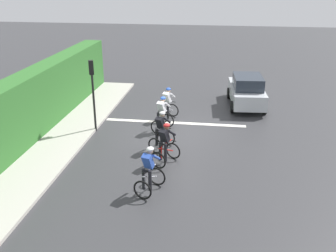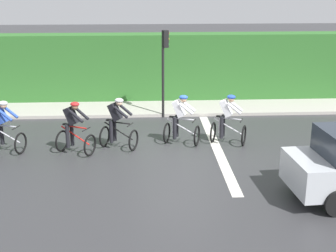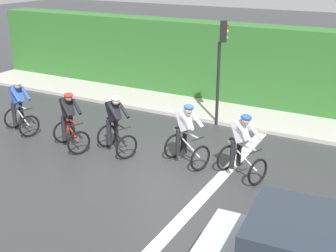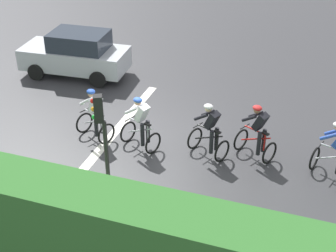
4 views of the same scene
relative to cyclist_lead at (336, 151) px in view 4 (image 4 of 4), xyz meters
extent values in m
plane|color=#333335|center=(-0.03, -5.42, -0.80)|extent=(80.00, 80.00, 0.00)
cube|color=silver|center=(-0.03, -6.66, -0.79)|extent=(7.00, 0.30, 0.01)
torus|color=black|center=(-0.17, -0.52, -0.46)|extent=(0.67, 0.26, 0.68)
cylinder|color=silver|center=(-0.01, -0.04, -0.21)|extent=(0.34, 0.95, 0.51)
cylinder|color=silver|center=(-0.03, -0.09, 0.07)|extent=(0.26, 0.69, 0.04)
cylinder|color=black|center=(-0.14, -0.43, 0.04)|extent=(0.41, 0.16, 0.03)
cylinder|color=#2D51B7|center=(0.08, -0.26, 0.47)|extent=(0.23, 0.48, 0.37)
cylinder|color=#2D51B7|center=(-0.22, -0.16, 0.47)|extent=(0.23, 0.48, 0.37)
torus|color=black|center=(-0.46, -2.68, -0.46)|extent=(0.64, 0.35, 0.68)
torus|color=black|center=(-0.02, -1.76, -0.46)|extent=(0.64, 0.35, 0.68)
cylinder|color=red|center=(-0.24, -2.22, -0.21)|extent=(0.47, 0.91, 0.51)
cylinder|color=red|center=(-0.11, -1.95, -0.18)|extent=(0.04, 0.04, 0.55)
cylinder|color=red|center=(-0.26, -2.27, 0.07)|extent=(0.35, 0.66, 0.04)
cube|color=black|center=(-0.11, -1.95, 0.11)|extent=(0.19, 0.24, 0.04)
cylinder|color=black|center=(-0.42, -2.59, 0.04)|extent=(0.39, 0.21, 0.03)
cube|color=black|center=(-0.20, -2.13, 0.41)|extent=(0.45, 0.50, 0.57)
sphere|color=#9E7051|center=(-0.26, -2.27, 0.72)|extent=(0.20, 0.20, 0.20)
ellipsoid|color=red|center=(-0.26, -2.27, 0.79)|extent=(0.34, 0.36, 0.14)
cylinder|color=black|center=(-0.04, -2.09, -0.23)|extent=(0.12, 0.12, 0.74)
cylinder|color=black|center=(-0.26, -1.99, -0.23)|extent=(0.12, 0.12, 0.74)
cylinder|color=black|center=(-0.17, -2.46, 0.47)|extent=(0.29, 0.47, 0.37)
cylinder|color=black|center=(-0.46, -2.32, 0.47)|extent=(0.29, 0.47, 0.37)
torus|color=black|center=(-0.07, -4.00, -0.46)|extent=(0.65, 0.33, 0.68)
torus|color=black|center=(0.33, -3.07, -0.46)|extent=(0.65, 0.33, 0.68)
cylinder|color=black|center=(0.13, -3.53, -0.21)|extent=(0.44, 0.92, 0.51)
cylinder|color=black|center=(0.25, -3.25, -0.18)|extent=(0.04, 0.04, 0.55)
cylinder|color=black|center=(0.11, -3.58, 0.07)|extent=(0.33, 0.67, 0.04)
cube|color=black|center=(0.25, -3.25, 0.11)|extent=(0.18, 0.24, 0.04)
cylinder|color=black|center=(-0.03, -3.91, 0.04)|extent=(0.40, 0.20, 0.03)
cube|color=black|center=(0.17, -3.44, 0.41)|extent=(0.44, 0.50, 0.57)
sphere|color=beige|center=(0.11, -3.58, 0.72)|extent=(0.20, 0.20, 0.20)
ellipsoid|color=silver|center=(0.11, -3.58, 0.79)|extent=(0.33, 0.35, 0.14)
cylinder|color=black|center=(0.32, -3.40, -0.23)|extent=(0.12, 0.12, 0.74)
cylinder|color=black|center=(0.10, -3.30, -0.23)|extent=(0.12, 0.12, 0.74)
cylinder|color=black|center=(0.20, -3.77, 0.47)|extent=(0.27, 0.47, 0.37)
cylinder|color=black|center=(-0.09, -3.64, 0.47)|extent=(0.27, 0.47, 0.37)
torus|color=black|center=(0.24, -6.04, -0.46)|extent=(0.66, 0.29, 0.68)
torus|color=black|center=(0.59, -5.09, -0.46)|extent=(0.66, 0.29, 0.68)
cylinder|color=silver|center=(0.42, -5.56, -0.21)|extent=(0.39, 0.94, 0.51)
cylinder|color=silver|center=(0.52, -5.28, -0.18)|extent=(0.04, 0.04, 0.55)
cylinder|color=silver|center=(0.40, -5.61, 0.07)|extent=(0.29, 0.68, 0.04)
cube|color=black|center=(0.52, -5.28, 0.11)|extent=(0.17, 0.24, 0.04)
cylinder|color=black|center=(0.27, -5.95, 0.04)|extent=(0.40, 0.18, 0.03)
cube|color=white|center=(0.45, -5.47, 0.41)|extent=(0.42, 0.49, 0.57)
sphere|color=tan|center=(0.40, -5.61, 0.72)|extent=(0.20, 0.20, 0.20)
ellipsoid|color=#264CB2|center=(0.40, -5.61, 0.79)|extent=(0.32, 0.35, 0.14)
cylinder|color=black|center=(0.60, -5.41, -0.23)|extent=(0.12, 0.12, 0.74)
cylinder|color=black|center=(0.37, -5.33, -0.23)|extent=(0.12, 0.12, 0.74)
cylinder|color=white|center=(0.50, -5.79, 0.47)|extent=(0.25, 0.48, 0.37)
cylinder|color=white|center=(0.20, -5.68, 0.47)|extent=(0.25, 0.48, 0.37)
torus|color=black|center=(0.19, -7.56, -0.46)|extent=(0.65, 0.31, 0.68)
torus|color=black|center=(0.57, -6.61, -0.46)|extent=(0.65, 0.31, 0.68)
cylinder|color=silver|center=(0.38, -7.09, -0.21)|extent=(0.41, 0.93, 0.51)
cylinder|color=silver|center=(0.49, -6.80, -0.18)|extent=(0.04, 0.04, 0.55)
cylinder|color=silver|center=(0.36, -7.13, 0.07)|extent=(0.31, 0.68, 0.04)
cube|color=black|center=(0.49, -6.80, 0.11)|extent=(0.17, 0.24, 0.04)
cylinder|color=black|center=(0.23, -7.47, 0.04)|extent=(0.40, 0.19, 0.03)
cube|color=white|center=(0.42, -6.99, 0.41)|extent=(0.43, 0.49, 0.57)
sphere|color=tan|center=(0.36, -7.13, 0.72)|extent=(0.20, 0.20, 0.20)
ellipsoid|color=#264CB2|center=(0.36, -7.13, 0.79)|extent=(0.33, 0.35, 0.14)
cylinder|color=black|center=(0.56, -6.94, -0.23)|extent=(0.12, 0.12, 0.74)
cylinder|color=black|center=(0.34, -6.85, -0.23)|extent=(0.12, 0.12, 0.74)
cylinder|color=white|center=(0.46, -7.32, 0.47)|extent=(0.26, 0.48, 0.37)
cylinder|color=white|center=(0.16, -7.20, 0.47)|extent=(0.26, 0.48, 0.37)
cube|color=#B7BCC1|center=(-3.64, -9.93, -0.10)|extent=(1.99, 4.21, 0.80)
cube|color=#262D38|center=(-3.66, -9.68, 0.63)|extent=(1.65, 2.24, 0.66)
cylinder|color=black|center=(-2.72, -11.14, -0.48)|extent=(0.27, 0.65, 0.64)
cylinder|color=black|center=(-4.38, -11.26, -0.48)|extent=(0.27, 0.65, 0.64)
cylinder|color=black|center=(-2.90, -8.60, -0.48)|extent=(0.27, 0.65, 0.64)
cylinder|color=black|center=(-4.56, -8.73, -0.48)|extent=(0.27, 0.65, 0.64)
cube|color=#EAEACC|center=(-2.99, -11.90, 0.00)|extent=(0.29, 0.10, 0.16)
cube|color=#EAEACC|center=(-4.00, -11.97, 0.00)|extent=(0.29, 0.10, 0.16)
cylinder|color=black|center=(3.54, -5.10, 0.55)|extent=(0.10, 0.10, 2.70)
cube|color=black|center=(3.58, -5.19, 2.22)|extent=(0.27, 0.27, 0.64)
sphere|color=red|center=(3.63, -5.29, 2.42)|extent=(0.11, 0.11, 0.11)
sphere|color=orange|center=(3.63, -5.29, 2.22)|extent=(0.11, 0.11, 0.11)
sphere|color=green|center=(3.63, -5.29, 2.02)|extent=(0.11, 0.11, 0.11)
camera|label=1|loc=(-2.25, 11.27, 6.18)|focal=41.53mm
camera|label=2|loc=(-14.09, -4.33, 4.50)|focal=50.48mm
camera|label=3|loc=(-9.00, -10.18, 4.24)|focal=46.79mm
camera|label=4|loc=(11.99, -0.64, 7.37)|focal=52.72mm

